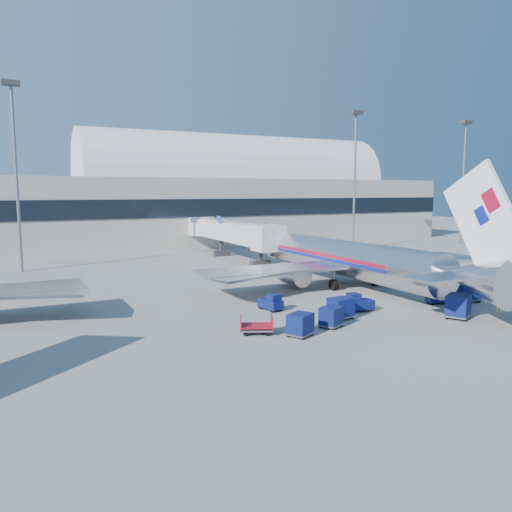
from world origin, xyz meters
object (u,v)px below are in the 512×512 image
cart_train_a (341,308)px  airliner_main (349,258)px  mast_east (355,160)px  barrier_far (469,275)px  cart_open_red (257,327)px  barrier_mid (447,277)px  tug_lead (358,303)px  cart_solo_near (458,306)px  cart_solo_far (467,291)px  cart_train_c (300,324)px  jetbridge_near (227,231)px  cart_train_b (331,316)px  mast_west (15,148)px  ramp_worker (499,302)px  mast_far_east (464,164)px  tug_right (438,297)px  barrier_near (425,280)px  tug_left (271,302)px

cart_train_a → airliner_main: bearing=43.8°
mast_east → barrier_far: 31.92m
barrier_far → cart_open_red: size_ratio=1.11×
airliner_main → barrier_mid: size_ratio=12.42×
tug_lead → cart_solo_near: 7.63m
cart_solo_near → cart_solo_far: 6.58m
cart_train_c → jetbridge_near: bearing=45.2°
cart_train_b → cart_open_red: 5.62m
cart_solo_far → mast_west: bearing=143.0°
mast_east → cart_open_red: 53.53m
cart_solo_far → ramp_worker: bearing=-90.8°
barrier_far → cart_solo_near: size_ratio=1.15×
mast_far_east → barrier_mid: bearing=-140.3°
jetbridge_near → cart_train_b: 39.43m
barrier_mid → tug_lead: 18.47m
mast_west → barrier_mid: 51.92m
barrier_mid → tug_right: size_ratio=1.33×
mast_east → barrier_far: mast_east is taller
mast_west → cart_solo_near: (29.59, -39.86, -13.80)m
mast_west → cart_train_c: mast_west is taller
barrier_near → cart_solo_far: cart_solo_far is taller
cart_train_a → ramp_worker: 13.54m
barrier_near → cart_solo_near: size_ratio=1.15×
mast_far_east → cart_solo_far: 55.61m
cart_train_a → cart_solo_far: 13.61m
cart_train_b → cart_open_red: cart_train_b is taller
jetbridge_near → barrier_far: 33.63m
cart_train_c → ramp_worker: bearing=-32.7°
jetbridge_near → tug_right: bearing=-83.0°
jetbridge_near → cart_train_a: (-6.25, -36.76, -3.06)m
cart_train_a → cart_open_red: bearing=179.0°
mast_east → barrier_far: (-5.40, -28.00, -14.34)m
ramp_worker → tug_right: bearing=-20.3°
mast_far_east → cart_solo_near: mast_far_east is taller
tug_left → cart_open_red: tug_left is taller
tug_left → cart_solo_near: bearing=-137.9°
barrier_mid → barrier_far: bearing=0.0°
mast_west → barrier_mid: bearing=-34.1°
tug_right → mast_far_east: bearing=57.9°
mast_west → barrier_far: bearing=-32.1°
barrier_far → barrier_mid: bearing=180.0°
barrier_near → cart_open_red: barrier_near is taller
barrier_near → barrier_mid: (3.30, 0.00, 0.00)m
ramp_worker → airliner_main: bearing=-31.2°
barrier_far → tug_right: (-12.57, -7.49, 0.15)m
tug_left → cart_train_c: size_ratio=1.07×
tug_left → ramp_worker: ramp_worker is taller
barrier_far → ramp_worker: bearing=-131.0°
airliner_main → cart_solo_far: (4.96, -10.55, -1.92)m
tug_left → cart_train_a: 5.98m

